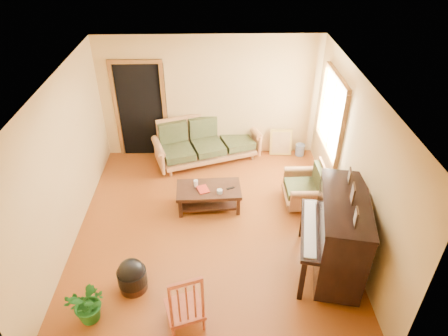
{
  "coord_description": "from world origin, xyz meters",
  "views": [
    {
      "loc": [
        0.1,
        -5.14,
        4.7
      ],
      "look_at": [
        0.23,
        0.2,
        1.1
      ],
      "focal_mm": 32.0,
      "sensor_mm": 36.0,
      "label": 1
    }
  ],
  "objects_px": {
    "sofa": "(207,141)",
    "armchair": "(304,185)",
    "coffee_table": "(209,197)",
    "potted_plant": "(89,304)",
    "footstool": "(133,278)",
    "piano": "(339,237)",
    "red_chair": "(183,296)",
    "ceramic_crock": "(300,150)"
  },
  "relations": [
    {
      "from": "sofa",
      "to": "armchair",
      "type": "height_order",
      "value": "sofa"
    },
    {
      "from": "coffee_table",
      "to": "potted_plant",
      "type": "distance_m",
      "value": 2.8
    },
    {
      "from": "coffee_table",
      "to": "armchair",
      "type": "relative_size",
      "value": 1.43
    },
    {
      "from": "armchair",
      "to": "footstool",
      "type": "relative_size",
      "value": 1.93
    },
    {
      "from": "sofa",
      "to": "footstool",
      "type": "relative_size",
      "value": 5.24
    },
    {
      "from": "piano",
      "to": "potted_plant",
      "type": "xyz_separation_m",
      "value": [
        -3.46,
        -0.79,
        -0.36
      ]
    },
    {
      "from": "red_chair",
      "to": "potted_plant",
      "type": "xyz_separation_m",
      "value": [
        -1.25,
        0.08,
        -0.2
      ]
    },
    {
      "from": "sofa",
      "to": "red_chair",
      "type": "xyz_separation_m",
      "value": [
        -0.27,
        -3.99,
        0.03
      ]
    },
    {
      "from": "potted_plant",
      "to": "piano",
      "type": "bearing_deg",
      "value": 12.81
    },
    {
      "from": "footstool",
      "to": "ceramic_crock",
      "type": "xyz_separation_m",
      "value": [
        3.07,
        3.58,
        -0.07
      ]
    },
    {
      "from": "sofa",
      "to": "red_chair",
      "type": "height_order",
      "value": "red_chair"
    },
    {
      "from": "footstool",
      "to": "red_chair",
      "type": "distance_m",
      "value": 1.01
    },
    {
      "from": "ceramic_crock",
      "to": "sofa",
      "type": "bearing_deg",
      "value": -175.58
    },
    {
      "from": "coffee_table",
      "to": "armchair",
      "type": "height_order",
      "value": "armchair"
    },
    {
      "from": "piano",
      "to": "footstool",
      "type": "distance_m",
      "value": 3.03
    },
    {
      "from": "sofa",
      "to": "potted_plant",
      "type": "relative_size",
      "value": 3.66
    },
    {
      "from": "coffee_table",
      "to": "piano",
      "type": "xyz_separation_m",
      "value": [
        1.9,
        -1.54,
        0.45
      ]
    },
    {
      "from": "sofa",
      "to": "red_chair",
      "type": "distance_m",
      "value": 4.0
    },
    {
      "from": "potted_plant",
      "to": "ceramic_crock",
      "type": "bearing_deg",
      "value": 48.97
    },
    {
      "from": "red_chair",
      "to": "ceramic_crock",
      "type": "bearing_deg",
      "value": 43.69
    },
    {
      "from": "piano",
      "to": "ceramic_crock",
      "type": "height_order",
      "value": "piano"
    },
    {
      "from": "armchair",
      "to": "piano",
      "type": "xyz_separation_m",
      "value": [
        0.18,
        -1.62,
        0.26
      ]
    },
    {
      "from": "armchair",
      "to": "footstool",
      "type": "height_order",
      "value": "armchair"
    },
    {
      "from": "red_chair",
      "to": "armchair",
      "type": "bearing_deg",
      "value": 33.41
    },
    {
      "from": "ceramic_crock",
      "to": "potted_plant",
      "type": "distance_m",
      "value": 5.4
    },
    {
      "from": "red_chair",
      "to": "ceramic_crock",
      "type": "height_order",
      "value": "red_chair"
    },
    {
      "from": "coffee_table",
      "to": "footstool",
      "type": "distance_m",
      "value": 2.13
    },
    {
      "from": "sofa",
      "to": "piano",
      "type": "height_order",
      "value": "piano"
    },
    {
      "from": "sofa",
      "to": "potted_plant",
      "type": "height_order",
      "value": "sofa"
    },
    {
      "from": "footstool",
      "to": "red_chair",
      "type": "xyz_separation_m",
      "value": [
        0.78,
        -0.57,
        0.3
      ]
    },
    {
      "from": "ceramic_crock",
      "to": "potted_plant",
      "type": "height_order",
      "value": "potted_plant"
    },
    {
      "from": "armchair",
      "to": "piano",
      "type": "bearing_deg",
      "value": -83.77
    },
    {
      "from": "coffee_table",
      "to": "piano",
      "type": "height_order",
      "value": "piano"
    },
    {
      "from": "coffee_table",
      "to": "red_chair",
      "type": "bearing_deg",
      "value": -97.19
    },
    {
      "from": "piano",
      "to": "ceramic_crock",
      "type": "relative_size",
      "value": 5.94
    },
    {
      "from": "potted_plant",
      "to": "sofa",
      "type": "bearing_deg",
      "value": 68.79
    },
    {
      "from": "armchair",
      "to": "footstool",
      "type": "xyz_separation_m",
      "value": [
        -2.81,
        -1.91,
        -0.2
      ]
    },
    {
      "from": "sofa",
      "to": "footstool",
      "type": "xyz_separation_m",
      "value": [
        -1.05,
        -3.42,
        -0.27
      ]
    },
    {
      "from": "potted_plant",
      "to": "footstool",
      "type": "bearing_deg",
      "value": 46.3
    },
    {
      "from": "red_chair",
      "to": "sofa",
      "type": "bearing_deg",
      "value": 68.78
    },
    {
      "from": "red_chair",
      "to": "potted_plant",
      "type": "relative_size",
      "value": 1.68
    },
    {
      "from": "coffee_table",
      "to": "piano",
      "type": "distance_m",
      "value": 2.49
    }
  ]
}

